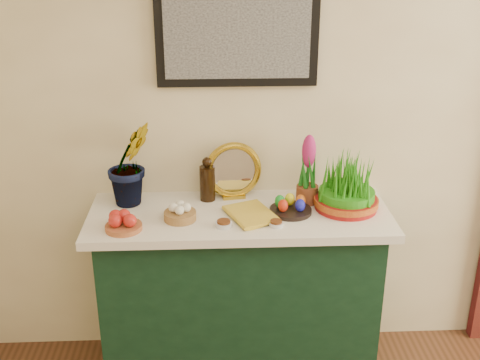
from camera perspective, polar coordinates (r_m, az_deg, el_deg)
The scene contains 13 objects.
sideboard at distance 3.03m, azimuth -0.04°, elevation -10.97°, with size 1.30×0.45×0.85m, color #12331F.
tablecloth at distance 2.81m, azimuth -0.05°, elevation -3.38°, with size 1.40×0.55×0.04m, color white.
hyacinth_green at distance 2.84m, azimuth -10.45°, elevation 2.77°, with size 0.27×0.23×0.53m, color #1A6919.
apple_bowl at distance 2.67m, azimuth -11.00°, elevation -3.98°, with size 0.19×0.19×0.08m.
garlic_basket at distance 2.72m, azimuth -5.71°, elevation -3.12°, with size 0.19×0.19×0.08m.
vinegar_cruet at distance 2.89m, azimuth -3.11°, elevation -0.12°, with size 0.07×0.07×0.22m.
mirror at distance 2.90m, azimuth -0.64°, elevation 0.85°, with size 0.28×0.10×0.28m.
book at distance 2.70m, azimuth -0.72°, elevation -3.59°, with size 0.17×0.24×0.03m, color gold.
spice_dish_left at distance 2.66m, azimuth -1.55°, elevation -4.17°, with size 0.07×0.07×0.03m.
spice_dish_right at distance 2.67m, azimuth 3.44°, elevation -4.13°, with size 0.07×0.07×0.03m.
egg_plate at distance 2.79m, azimuth 4.82°, elevation -2.55°, with size 0.24×0.24×0.08m.
hyacinth_pink at distance 2.85m, azimuth 6.46°, elevation 0.71°, with size 0.10×0.10×0.34m.
wheatgrass_sabzeh at distance 2.83m, azimuth 10.11°, elevation -0.67°, with size 0.30×0.30×0.25m.
Camera 1 is at (-0.61, -0.52, 2.10)m, focal length 45.00 mm.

